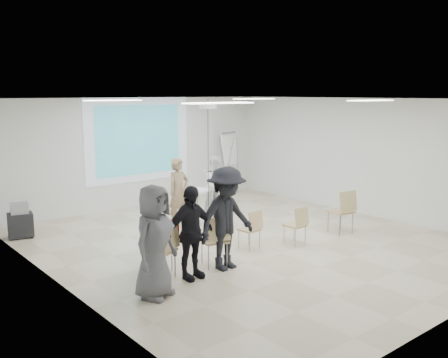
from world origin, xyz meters
TOP-DOWN VIEW (x-y plane):
  - floor at (0.00, 0.00)m, footprint 8.00×9.00m
  - ceiling at (0.00, 0.00)m, footprint 8.00×9.00m
  - wall_back at (0.00, 4.55)m, footprint 8.00×0.10m
  - wall_left at (-4.05, 0.00)m, footprint 0.10×9.00m
  - wall_right at (4.05, 0.00)m, footprint 0.10×9.00m
  - projection_halo at (0.00, 4.49)m, footprint 3.20×0.01m
  - projection_image at (0.00, 4.47)m, footprint 2.60×0.01m
  - pedestal_table at (0.23, 2.17)m, footprint 0.75×0.75m
  - player_left at (-0.38, 2.02)m, footprint 0.72×0.54m
  - player_right at (0.97, 2.27)m, footprint 0.91×0.78m
  - controller_left at (-0.20, 2.27)m, footprint 0.06×0.13m
  - controller_right at (0.79, 2.52)m, footprint 0.06×0.13m
  - chair_far_left at (-2.55, -0.71)m, footprint 0.63×0.65m
  - chair_left_mid at (-2.39, -0.33)m, footprint 0.53×0.56m
  - chair_left_inner at (-1.48, -0.77)m, footprint 0.56×0.59m
  - chair_center at (-0.28, -0.42)m, footprint 0.41×0.43m
  - chair_right_inner at (0.65, -0.81)m, footprint 0.39×0.42m
  - chair_right_far at (2.05, -0.90)m, footprint 0.54×0.57m
  - red_jacket at (-2.37, -0.47)m, footprint 0.49×0.22m
  - laptop at (-1.46, -0.67)m, footprint 0.41×0.35m
  - audience_left at (-2.17, -0.94)m, footprint 1.10×0.70m
  - audience_mid at (-1.40, -0.96)m, footprint 1.40×0.83m
  - audience_outer at (-3.04, -1.22)m, footprint 1.15×0.98m
  - flipchart_easel at (2.83, 3.97)m, footprint 0.82×0.65m
  - av_cart at (-3.61, 3.40)m, footprint 0.59×0.51m
  - ceiling_projector at (0.10, 1.49)m, footprint 0.30×0.25m
  - fluor_panel_nw at (-2.00, 2.00)m, footprint 1.20×0.30m
  - fluor_panel_ne at (2.00, 2.00)m, footprint 1.20×0.30m
  - fluor_panel_sw at (-2.00, -1.50)m, footprint 1.20×0.30m
  - fluor_panel_se at (2.00, -1.50)m, footprint 1.20×0.30m

SIDE VIEW (x-z plane):
  - floor at x=0.00m, z-range -0.10..0.00m
  - av_cart at x=-3.61m, z-range -0.03..0.74m
  - pedestal_table at x=0.23m, z-range 0.04..0.85m
  - chair_center at x=-0.28m, z-range 0.07..0.87m
  - chair_right_inner at x=0.65m, z-range 0.07..0.89m
  - laptop at x=-1.46m, z-range 0.49..0.52m
  - chair_left_mid at x=-2.39m, z-range 0.08..1.02m
  - chair_left_inner at x=-1.48m, z-range 0.09..1.03m
  - chair_far_left at x=-2.55m, z-range 0.09..1.08m
  - chair_right_far at x=2.05m, z-range 0.09..1.09m
  - red_jacket at x=-2.37m, z-range 0.49..0.95m
  - player_right at x=0.97m, z-range 0.00..1.70m
  - player_left at x=-0.38m, z-range 0.00..1.84m
  - audience_left at x=-2.17m, z-range 0.00..1.84m
  - audience_outer at x=-3.04m, z-range 0.00..1.99m
  - audience_mid at x=-1.40m, z-range 0.00..2.10m
  - controller_right at x=0.79m, z-range 1.12..1.17m
  - controller_left at x=-0.20m, z-range 1.19..1.23m
  - flipchart_easel at x=2.83m, z-range 0.47..2.43m
  - wall_back at x=0.00m, z-range 0.00..3.00m
  - wall_left at x=-4.05m, z-range 0.00..3.00m
  - wall_right at x=4.05m, z-range 0.00..3.00m
  - projection_halo at x=0.00m, z-range 0.70..3.00m
  - projection_image at x=0.00m, z-range 0.90..2.80m
  - ceiling_projector at x=0.10m, z-range 1.19..4.19m
  - fluor_panel_nw at x=-2.00m, z-range 2.96..2.98m
  - fluor_panel_ne at x=2.00m, z-range 2.96..2.98m
  - fluor_panel_sw at x=-2.00m, z-range 2.96..2.98m
  - fluor_panel_se at x=2.00m, z-range 2.96..2.98m
  - ceiling at x=0.00m, z-range 3.00..3.10m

